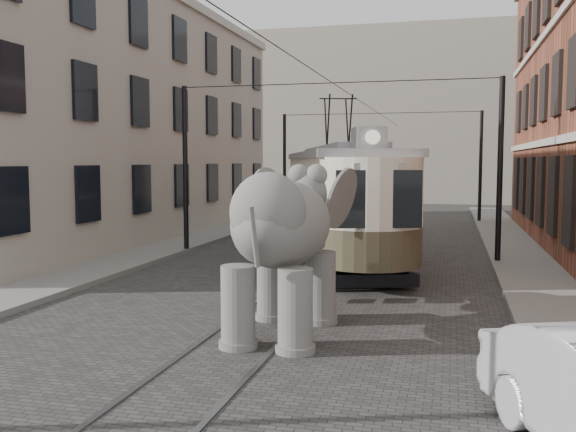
# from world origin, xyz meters

# --- Properties ---
(ground) EXTENTS (120.00, 120.00, 0.00)m
(ground) POSITION_xyz_m (0.00, 0.00, 0.00)
(ground) COLOR #3E3B39
(tram_rails) EXTENTS (1.54, 80.00, 0.02)m
(tram_rails) POSITION_xyz_m (0.00, 0.00, 0.01)
(tram_rails) COLOR slate
(tram_rails) RESTS_ON ground
(sidewalk_right) EXTENTS (2.00, 60.00, 0.15)m
(sidewalk_right) POSITION_xyz_m (6.00, 0.00, 0.07)
(sidewalk_right) COLOR slate
(sidewalk_right) RESTS_ON ground
(sidewalk_left) EXTENTS (2.00, 60.00, 0.15)m
(sidewalk_left) POSITION_xyz_m (-6.50, 0.00, 0.07)
(sidewalk_left) COLOR slate
(sidewalk_left) RESTS_ON ground
(stucco_building) EXTENTS (7.00, 24.00, 10.00)m
(stucco_building) POSITION_xyz_m (-11.00, 10.00, 5.00)
(stucco_building) COLOR #9E9483
(stucco_building) RESTS_ON ground
(distant_block) EXTENTS (28.00, 10.00, 14.00)m
(distant_block) POSITION_xyz_m (0.00, 40.00, 7.00)
(distant_block) COLOR #9E9483
(distant_block) RESTS_ON ground
(catenary) EXTENTS (11.00, 30.20, 6.00)m
(catenary) POSITION_xyz_m (-0.20, 5.00, 3.00)
(catenary) COLOR black
(catenary) RESTS_ON ground
(tram) EXTENTS (7.04, 14.40, 5.62)m
(tram) POSITION_xyz_m (-0.29, 7.47, 2.81)
(tram) COLOR beige
(tram) RESTS_ON ground
(elephant) EXTENTS (3.03, 5.43, 3.30)m
(elephant) POSITION_xyz_m (0.61, -3.62, 1.65)
(elephant) COLOR slate
(elephant) RESTS_ON ground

